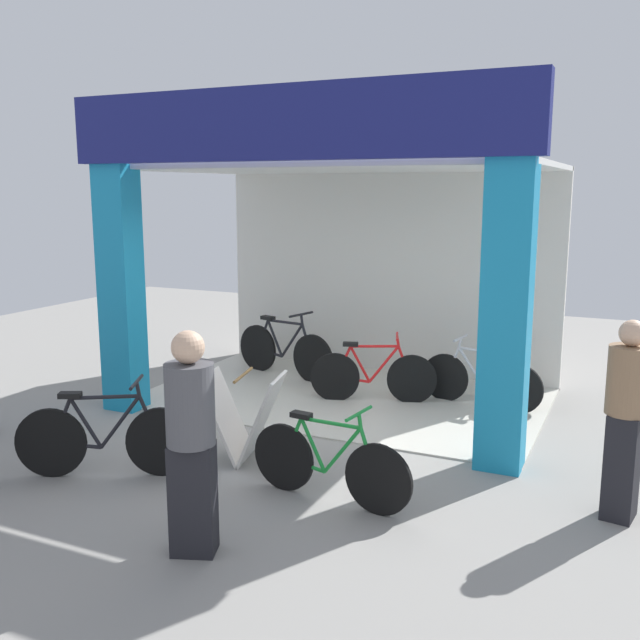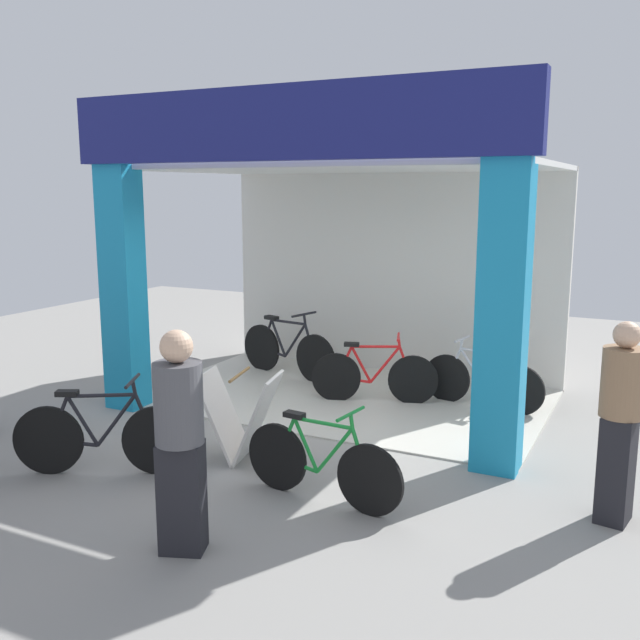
# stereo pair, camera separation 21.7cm
# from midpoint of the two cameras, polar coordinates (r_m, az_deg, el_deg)

# --- Properties ---
(ground_plane) EXTENTS (17.97, 17.97, 0.00)m
(ground_plane) POSITION_cam_midpoint_polar(r_m,az_deg,el_deg) (7.95, -3.16, -9.11)
(ground_plane) COLOR gray
(ground_plane) RESTS_ON ground
(shop_facade) EXTENTS (5.19, 3.40, 3.68)m
(shop_facade) POSITION_cam_midpoint_polar(r_m,az_deg,el_deg) (8.90, 1.38, 5.96)
(shop_facade) COLOR beige
(shop_facade) RESTS_ON ground
(bicycle_inside_0) EXTENTS (1.71, 0.57, 0.97)m
(bicycle_inside_0) POSITION_cam_midpoint_polar(r_m,az_deg,el_deg) (10.17, -3.51, -2.47)
(bicycle_inside_0) COLOR black
(bicycle_inside_0) RESTS_ON ground
(bicycle_inside_1) EXTENTS (1.52, 0.58, 0.87)m
(bicycle_inside_1) POSITION_cam_midpoint_polar(r_m,az_deg,el_deg) (8.98, 3.57, -4.47)
(bicycle_inside_1) COLOR black
(bicycle_inside_1) RESTS_ON ground
(bicycle_inside_2) EXTENTS (1.54, 0.42, 0.85)m
(bicycle_inside_2) POSITION_cam_midpoint_polar(r_m,az_deg,el_deg) (8.98, 12.14, -4.75)
(bicycle_inside_2) COLOR black
(bicycle_inside_2) RESTS_ON ground
(bicycle_parked_0) EXTENTS (1.53, 0.79, 0.93)m
(bicycle_parked_0) POSITION_cam_midpoint_polar(r_m,az_deg,el_deg) (7.04, -17.71, -9.04)
(bicycle_parked_0) COLOR black
(bicycle_parked_0) RESTS_ON ground
(bicycle_parked_1) EXTENTS (1.55, 0.43, 0.86)m
(bicycle_parked_1) POSITION_cam_midpoint_polar(r_m,az_deg,el_deg) (6.21, -0.32, -11.47)
(bicycle_parked_1) COLOR black
(bicycle_parked_1) RESTS_ON ground
(sandwich_board_sign) EXTENTS (0.86, 0.71, 0.89)m
(sandwich_board_sign) POSITION_cam_midpoint_polar(r_m,az_deg,el_deg) (7.13, -7.00, -7.74)
(sandwich_board_sign) COLOR silver
(sandwich_board_sign) RESTS_ON ground
(pedestrian_0) EXTENTS (0.46, 0.46, 1.69)m
(pedestrian_0) POSITION_cam_midpoint_polar(r_m,az_deg,el_deg) (5.31, -11.48, -9.40)
(pedestrian_0) COLOR black
(pedestrian_0) RESTS_ON ground
(pedestrian_1) EXTENTS (0.39, 0.56, 1.66)m
(pedestrian_1) POSITION_cam_midpoint_polar(r_m,az_deg,el_deg) (6.23, 22.45, -7.23)
(pedestrian_1) COLOR black
(pedestrian_1) RESTS_ON ground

